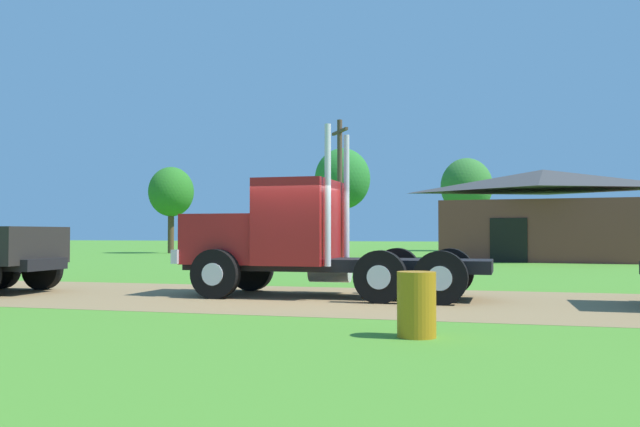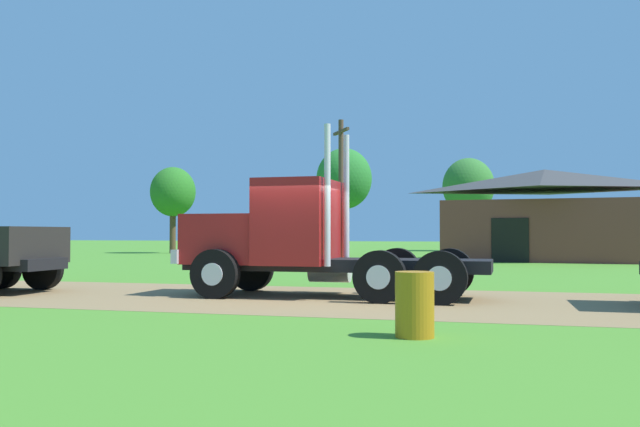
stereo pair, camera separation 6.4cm
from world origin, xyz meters
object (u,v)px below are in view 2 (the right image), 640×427
steel_barrel (415,304)px  shed_building (545,217)px  utility_pole_near (341,186)px  truck_foreground_white (295,241)px

steel_barrel → shed_building: (3.14, 28.22, 1.86)m
steel_barrel → utility_pole_near: utility_pole_near is taller
steel_barrel → shed_building: shed_building is taller
truck_foreground_white → shed_building: 23.62m
shed_building → utility_pole_near: 10.92m
truck_foreground_white → shed_building: (6.67, 22.63, 1.04)m
utility_pole_near → truck_foreground_white: bearing=-79.6°
steel_barrel → shed_building: size_ratio=0.08×
truck_foreground_white → steel_barrel: truck_foreground_white is taller
shed_building → utility_pole_near: bearing=-159.2°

